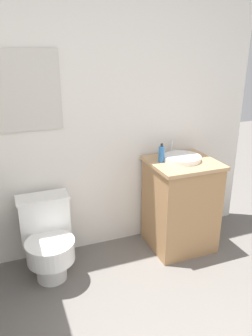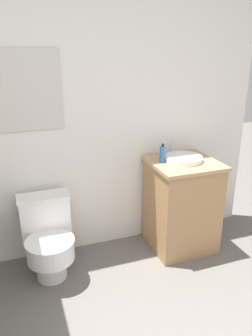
% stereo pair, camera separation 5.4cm
% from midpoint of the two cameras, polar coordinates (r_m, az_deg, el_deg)
% --- Properties ---
extents(wall_back, '(3.51, 0.07, 2.50)m').
position_cam_midpoint_polar(wall_back, '(2.61, -11.35, 10.06)').
color(wall_back, white).
rests_on(wall_back, ground_plane).
extents(toilet, '(0.40, 0.52, 0.62)m').
position_cam_midpoint_polar(toilet, '(2.66, -12.85, -11.62)').
color(toilet, white).
rests_on(toilet, ground_plane).
extents(vanity, '(0.56, 0.53, 0.81)m').
position_cam_midpoint_polar(vanity, '(2.92, 10.16, -6.34)').
color(vanity, '#AD7F51').
rests_on(vanity, ground_plane).
extents(sink, '(0.32, 0.35, 0.13)m').
position_cam_midpoint_polar(sink, '(2.78, 10.47, 1.65)').
color(sink, white).
rests_on(sink, vanity).
extents(soap_bottle, '(0.05, 0.05, 0.16)m').
position_cam_midpoint_polar(soap_bottle, '(2.71, 6.95, 2.39)').
color(soap_bottle, '#2D6BB2').
rests_on(soap_bottle, vanity).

